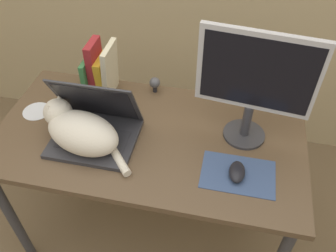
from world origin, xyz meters
name	(u,v)px	position (x,y,z in m)	size (l,w,h in m)	color
desk	(149,149)	(0.00, 0.33, 0.65)	(1.26, 0.66, 0.74)	brown
laptop	(95,127)	(-0.20, 0.28, 0.79)	(0.33, 0.28, 0.27)	#2D2D33
cat	(79,130)	(-0.24, 0.23, 0.81)	(0.40, 0.25, 0.16)	beige
external_monitor	(255,82)	(0.38, 0.41, 1.01)	(0.42, 0.17, 0.47)	#333338
mousepad	(238,174)	(0.37, 0.20, 0.74)	(0.27, 0.18, 0.00)	#384C75
computer_mouse	(237,172)	(0.37, 0.20, 0.76)	(0.06, 0.10, 0.04)	black
book_row	(100,72)	(-0.28, 0.56, 0.85)	(0.13, 0.17, 0.26)	#387A42
webcam	(155,83)	(-0.04, 0.61, 0.78)	(0.05, 0.05, 0.07)	#232328
cd_disc	(37,111)	(-0.51, 0.37, 0.74)	(0.12, 0.12, 0.00)	silver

